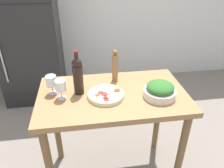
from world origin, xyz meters
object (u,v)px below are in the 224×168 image
object	(u,v)px
refrigerator	(28,33)
pepper_mill	(115,66)
salad_bowl	(160,90)
homemade_pizza	(106,95)
wine_bottle	(78,75)
wine_glass_near	(61,86)
wine_glass_far	(51,81)

from	to	relation	value
refrigerator	pepper_mill	distance (m)	1.63
pepper_mill	salad_bowl	bearing A→B (deg)	-44.58
salad_bowl	refrigerator	bearing A→B (deg)	126.52
salad_bowl	homemade_pizza	world-z (taller)	salad_bowl
wine_bottle	homemade_pizza	bearing A→B (deg)	-23.19
wine_glass_near	salad_bowl	bearing A→B (deg)	-6.76
homemade_pizza	wine_glass_far	bearing A→B (deg)	164.72
wine_glass_far	homemade_pizza	size ratio (longest dim) A/B	0.55
wine_glass_far	pepper_mill	world-z (taller)	pepper_mill
wine_glass_near	pepper_mill	world-z (taller)	pepper_mill
salad_bowl	homemade_pizza	distance (m)	0.39
refrigerator	salad_bowl	distance (m)	2.01
wine_bottle	wine_glass_far	xyz separation A→B (m)	(-0.19, 0.02, -0.05)
pepper_mill	salad_bowl	xyz separation A→B (m)	(0.28, -0.28, -0.08)
wine_glass_near	wine_glass_far	distance (m)	0.10
refrigerator	pepper_mill	size ratio (longest dim) A/B	6.93
wine_glass_far	salad_bowl	size ratio (longest dim) A/B	0.62
wine_glass_far	wine_glass_near	bearing A→B (deg)	-47.52
refrigerator	wine_bottle	bearing A→B (deg)	-67.08
wine_glass_far	salad_bowl	distance (m)	0.78
pepper_mill	salad_bowl	size ratio (longest dim) A/B	1.16
wine_bottle	salad_bowl	size ratio (longest dim) A/B	1.44
wine_glass_far	homemade_pizza	world-z (taller)	wine_glass_far
wine_bottle	pepper_mill	xyz separation A→B (m)	(0.29, 0.14, -0.02)
refrigerator	pepper_mill	xyz separation A→B (m)	(0.92, -1.34, 0.09)
pepper_mill	refrigerator	bearing A→B (deg)	124.37
wine_glass_near	salad_bowl	size ratio (longest dim) A/B	0.62
wine_glass_near	wine_glass_far	bearing A→B (deg)	132.48
wine_glass_near	homemade_pizza	xyz separation A→B (m)	(0.31, -0.03, -0.08)
wine_glass_far	pepper_mill	xyz separation A→B (m)	(0.48, 0.12, 0.03)
wine_glass_near	wine_bottle	bearing A→B (deg)	23.16
wine_glass_far	homemade_pizza	bearing A→B (deg)	-15.28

